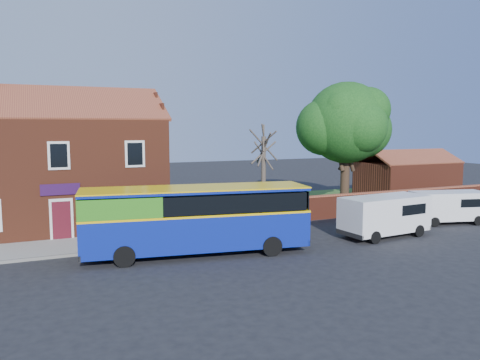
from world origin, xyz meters
name	(u,v)px	position (x,y,z in m)	size (l,w,h in m)	color
ground	(236,262)	(0.00, 0.00, 0.00)	(120.00, 120.00, 0.00)	black
pavement	(64,247)	(-7.00, 5.75, 0.06)	(18.00, 3.50, 0.12)	gray
kerb	(66,256)	(-7.00, 4.00, 0.07)	(18.00, 0.15, 0.14)	slate
grass_strip	(320,202)	(13.00, 13.00, 0.02)	(26.00, 12.00, 0.04)	#426B28
shop_building	(56,171)	(-7.02, 11.50, 3.41)	(12.30, 8.13, 10.50)	brown
boundary_wall	(368,203)	(13.00, 7.00, 0.81)	(22.00, 0.38, 1.60)	maroon
outbuilding	(407,178)	(22.00, 13.00, 1.61)	(8.20, 5.06, 4.17)	maroon
bus	(189,217)	(-1.53, 2.09, 1.84)	(10.96, 4.24, 3.25)	#0D2094
van_near	(385,214)	(9.61, 1.37, 1.27)	(5.32, 2.51, 2.27)	white
van_far	(449,206)	(15.83, 2.63, 1.13)	(4.92, 2.93, 2.02)	white
large_tree	(346,125)	(13.71, 10.82, 6.23)	(7.80, 6.17, 9.52)	black
bare_tree	(263,172)	(5.86, 9.07, 3.07)	(2.24, 2.67, 5.99)	#4C4238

